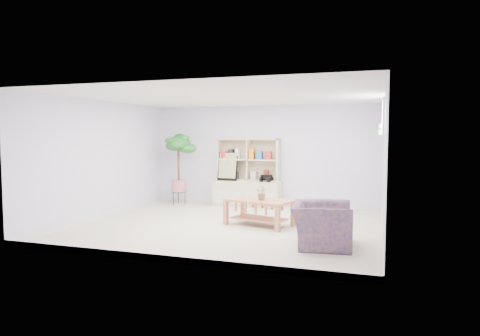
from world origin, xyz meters
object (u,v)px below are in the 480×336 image
(coffee_table, at_px, (259,212))
(armchair, at_px, (322,222))
(storage_unit, at_px, (247,173))
(floor_tree, at_px, (179,169))

(coffee_table, distance_m, armchair, 1.74)
(coffee_table, relative_size, armchair, 1.19)
(storage_unit, bearing_deg, coffee_table, -67.14)
(floor_tree, distance_m, armchair, 4.88)
(coffee_table, distance_m, floor_tree, 3.19)
(coffee_table, bearing_deg, armchair, -24.43)
(storage_unit, height_order, coffee_table, storage_unit)
(storage_unit, xyz_separation_m, coffee_table, (0.87, -2.07, -0.56))
(armchair, bearing_deg, coffee_table, 42.34)
(storage_unit, xyz_separation_m, floor_tree, (-1.68, -0.27, 0.06))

